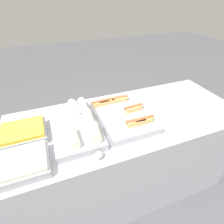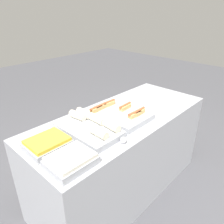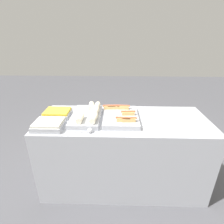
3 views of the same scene
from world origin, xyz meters
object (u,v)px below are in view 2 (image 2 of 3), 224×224
(tray_side_front, at_px, (71,161))
(tray_side_back, at_px, (47,144))
(serving_spoon_near, at_px, (122,141))
(tray_wraps, at_px, (89,127))
(tray_hotdogs, at_px, (119,113))

(tray_side_front, xyz_separation_m, tray_side_back, (0.00, 0.26, 0.00))
(serving_spoon_near, bearing_deg, tray_wraps, 99.42)
(tray_wraps, bearing_deg, serving_spoon_near, -80.58)
(tray_side_back, xyz_separation_m, serving_spoon_near, (0.39, -0.34, -0.01))
(tray_hotdogs, height_order, serving_spoon_near, tray_hotdogs)
(tray_side_front, bearing_deg, tray_wraps, 32.75)
(tray_hotdogs, bearing_deg, tray_side_back, 176.70)
(tray_side_front, relative_size, serving_spoon_near, 1.21)
(tray_hotdogs, relative_size, serving_spoon_near, 2.18)
(tray_hotdogs, relative_size, tray_wraps, 0.97)
(tray_wraps, xyz_separation_m, tray_side_back, (-0.34, 0.04, -0.00))
(tray_side_front, bearing_deg, tray_side_back, 90.00)
(tray_side_front, xyz_separation_m, serving_spoon_near, (0.39, -0.08, -0.01))
(tray_side_front, bearing_deg, tray_hotdogs, 17.90)
(tray_hotdogs, height_order, tray_side_back, tray_hotdogs)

